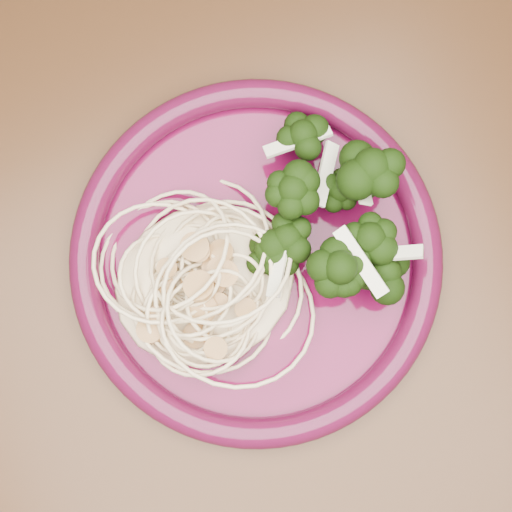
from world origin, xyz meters
name	(u,v)px	position (x,y,z in m)	size (l,w,h in m)	color
dining_table	(259,274)	(0.00, 0.00, 0.65)	(1.20, 0.80, 0.75)	#472814
dinner_plate	(256,258)	(0.00, 0.00, 0.76)	(0.31, 0.31, 0.02)	#500728
spaghetti_pile	(204,282)	(-0.05, 0.00, 0.77)	(0.14, 0.12, 0.03)	beige
scallop_cluster	(200,277)	(-0.05, 0.00, 0.81)	(0.11, 0.11, 0.04)	tan
broccoli_pile	(320,220)	(0.05, 0.00, 0.78)	(0.09, 0.16, 0.05)	black
onion_garnish	(325,211)	(0.05, 0.00, 0.82)	(0.07, 0.10, 0.06)	#EEEAC8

